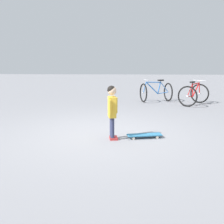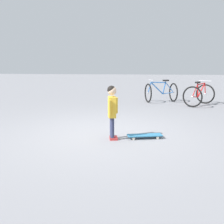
{
  "view_description": "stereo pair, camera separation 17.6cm",
  "coord_description": "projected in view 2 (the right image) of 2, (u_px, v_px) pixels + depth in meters",
  "views": [
    {
      "loc": [
        5.0,
        0.43,
        1.5
      ],
      "look_at": [
        0.39,
        0.19,
        0.55
      ],
      "focal_mm": 39.1,
      "sensor_mm": 36.0,
      "label": 1
    },
    {
      "loc": [
        4.98,
        0.61,
        1.5
      ],
      "look_at": [
        0.39,
        0.19,
        0.55
      ],
      "focal_mm": 39.1,
      "sensor_mm": 36.0,
      "label": 2
    }
  ],
  "objects": [
    {
      "name": "ground_plane",
      "position": [
        105.0,
        133.0,
        5.22
      ],
      "size": [
        50.0,
        50.0,
        0.0
      ],
      "primitive_type": "plane",
      "color": "gray"
    },
    {
      "name": "child_person",
      "position": [
        112.0,
        107.0,
        4.69
      ],
      "size": [
        0.39,
        0.21,
        1.06
      ],
      "color": "#2D3351",
      "rests_on": "ground"
    },
    {
      "name": "skateboard",
      "position": [
        145.0,
        135.0,
        4.86
      ],
      "size": [
        0.33,
        0.72,
        0.07
      ],
      "color": "teal",
      "rests_on": "ground"
    },
    {
      "name": "bicycle_near",
      "position": [
        199.0,
        95.0,
        8.5
      ],
      "size": [
        1.28,
        1.22,
        0.85
      ],
      "color": "black",
      "rests_on": "ground"
    },
    {
      "name": "bicycle_mid",
      "position": [
        161.0,
        92.0,
        9.24
      ],
      "size": [
        0.99,
        1.23,
        0.85
      ],
      "color": "black",
      "rests_on": "ground"
    }
  ]
}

